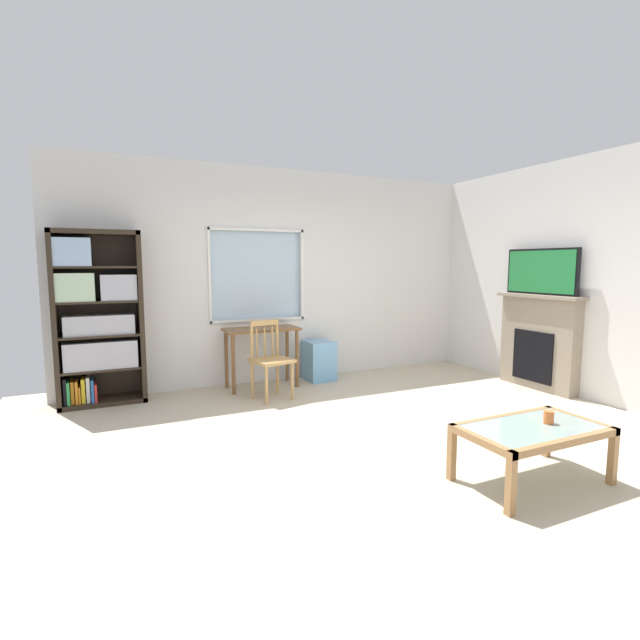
# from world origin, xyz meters

# --- Properties ---
(ground) EXTENTS (6.59, 6.05, 0.02)m
(ground) POSITION_xyz_m (0.00, 0.00, -0.01)
(ground) COLOR beige
(wall_back_with_window) EXTENTS (5.59, 0.15, 2.77)m
(wall_back_with_window) POSITION_xyz_m (0.03, 2.53, 1.38)
(wall_back_with_window) COLOR silver
(wall_back_with_window) RESTS_ON ground
(wall_right) EXTENTS (0.12, 5.25, 2.77)m
(wall_right) POSITION_xyz_m (2.86, 0.00, 1.39)
(wall_right) COLOR silver
(wall_right) RESTS_ON ground
(bookshelf) EXTENTS (0.90, 0.38, 1.91)m
(bookshelf) POSITION_xyz_m (-2.26, 2.28, 0.97)
(bookshelf) COLOR #2D2319
(bookshelf) RESTS_ON ground
(desk_under_window) EXTENTS (0.92, 0.44, 0.76)m
(desk_under_window) POSITION_xyz_m (-0.41, 2.18, 0.62)
(desk_under_window) COLOR brown
(desk_under_window) RESTS_ON ground
(wooden_chair) EXTENTS (0.49, 0.48, 0.90)m
(wooden_chair) POSITION_xyz_m (-0.47, 1.66, 0.46)
(wooden_chair) COLOR tan
(wooden_chair) RESTS_ON ground
(plastic_drawer_unit) EXTENTS (0.35, 0.40, 0.53)m
(plastic_drawer_unit) POSITION_xyz_m (0.41, 2.23, 0.26)
(plastic_drawer_unit) COLOR #72ADDB
(plastic_drawer_unit) RESTS_ON ground
(fireplace) EXTENTS (0.26, 1.14, 1.17)m
(fireplace) POSITION_xyz_m (2.70, 0.68, 0.59)
(fireplace) COLOR gray
(fireplace) RESTS_ON ground
(tv) EXTENTS (0.06, 0.99, 0.56)m
(tv) POSITION_xyz_m (2.68, 0.68, 1.45)
(tv) COLOR black
(tv) RESTS_ON fireplace
(coffee_table) EXTENTS (1.03, 0.59, 0.41)m
(coffee_table) POSITION_xyz_m (0.51, -1.12, 0.35)
(coffee_table) COLOR #8C9E99
(coffee_table) RESTS_ON ground
(sippy_cup) EXTENTS (0.07, 0.07, 0.09)m
(sippy_cup) POSITION_xyz_m (0.66, -1.13, 0.46)
(sippy_cup) COLOR orange
(sippy_cup) RESTS_ON coffee_table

